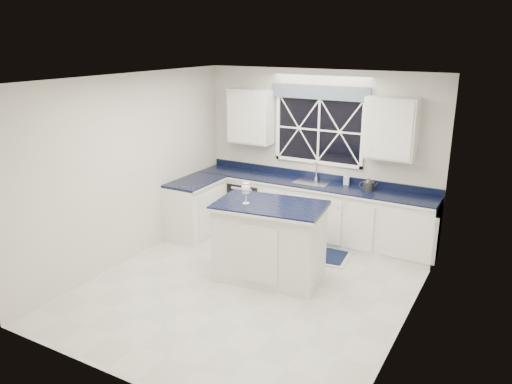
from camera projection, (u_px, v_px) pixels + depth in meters
The scene contains 13 objects.
ground at pixel (250, 286), 6.64m from camera, with size 4.50×4.50×0.00m, color beige.
back_wall at pixel (319, 154), 8.11m from camera, with size 4.00×0.10×2.70m, color silver.
base_cabinets at pixel (287, 211), 8.15m from camera, with size 3.99×1.60×0.90m.
countertop at pixel (311, 184), 7.99m from camera, with size 3.98×0.64×0.04m, color black.
dishwasher at pixel (251, 203), 8.65m from camera, with size 0.60×0.58×0.82m, color black.
window at pixel (319, 125), 7.93m from camera, with size 1.65×0.09×1.26m.
upper_cabinets at pixel (316, 122), 7.81m from camera, with size 3.10×0.34×0.90m.
faucet at pixel (316, 170), 8.10m from camera, with size 0.05×0.20×0.30m.
island at pixel (270, 241), 6.72m from camera, with size 1.54×1.04×1.07m.
rug at pixel (313, 254), 7.61m from camera, with size 1.17×0.78×0.02m.
kettle at pixel (368, 185), 7.55m from camera, with size 0.27×0.20×0.19m.
wine_glass at pixel (246, 189), 6.51m from camera, with size 0.12×0.12×0.28m.
soap_bottle at pixel (347, 179), 7.85m from camera, with size 0.09×0.09×0.19m, color silver.
Camera 1 is at (2.98, -5.17, 3.17)m, focal length 35.00 mm.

